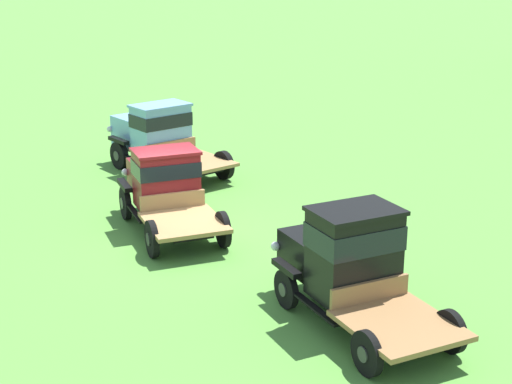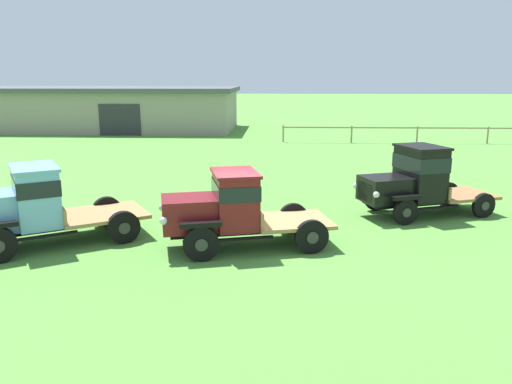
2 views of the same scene
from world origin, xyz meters
name	(u,v)px [view 1 (image 1 of 2)]	position (x,y,z in m)	size (l,w,h in m)	color
ground_plane	(186,233)	(0.00, 0.00, 0.00)	(240.00, 240.00, 0.00)	#518E38
vintage_truck_foreground_near	(158,135)	(-5.99, -0.64, 1.13)	(5.15, 4.14, 2.18)	black
vintage_truck_second_in_line	(165,185)	(-0.65, -0.49, 1.10)	(4.80, 2.83, 2.07)	black
vintage_truck_midrow_center	(349,261)	(5.09, 2.98, 1.18)	(4.87, 3.13, 2.31)	black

